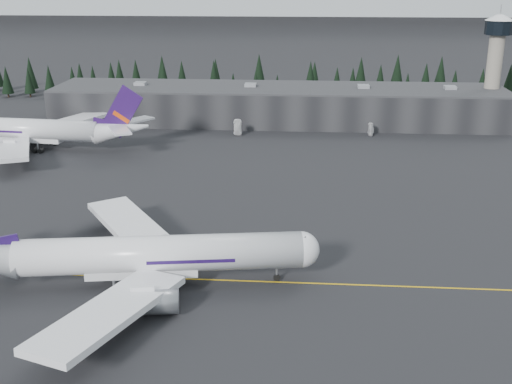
# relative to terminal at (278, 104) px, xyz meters

# --- Properties ---
(ground) EXTENTS (1400.00, 1400.00, 0.00)m
(ground) POSITION_rel_terminal_xyz_m (0.00, -125.00, -6.30)
(ground) COLOR black
(ground) RESTS_ON ground
(taxiline) EXTENTS (400.00, 0.40, 0.02)m
(taxiline) POSITION_rel_terminal_xyz_m (0.00, -127.00, -6.29)
(taxiline) COLOR gold
(taxiline) RESTS_ON ground
(terminal) EXTENTS (160.00, 30.00, 12.60)m
(terminal) POSITION_rel_terminal_xyz_m (0.00, 0.00, 0.00)
(terminal) COLOR black
(terminal) RESTS_ON ground
(control_tower) EXTENTS (10.00, 10.00, 37.70)m
(control_tower) POSITION_rel_terminal_xyz_m (75.00, 3.00, 17.11)
(control_tower) COLOR gray
(control_tower) RESTS_ON ground
(treeline) EXTENTS (360.00, 20.00, 15.00)m
(treeline) POSITION_rel_terminal_xyz_m (0.00, 37.00, 1.20)
(treeline) COLOR black
(treeline) RESTS_ON ground
(mountain_ridge) EXTENTS (4400.00, 900.00, 420.00)m
(mountain_ridge) POSITION_rel_terminal_xyz_m (0.00, 875.00, -6.30)
(mountain_ridge) COLOR white
(mountain_ridge) RESTS_ON ground
(jet_main) EXTENTS (67.75, 62.12, 20.01)m
(jet_main) POSITION_rel_terminal_xyz_m (-20.47, -130.25, -0.66)
(jet_main) COLOR white
(jet_main) RESTS_ON ground
(jet_parked) EXTENTS (69.32, 63.76, 20.38)m
(jet_parked) POSITION_rel_terminal_xyz_m (-70.89, -42.86, -0.55)
(jet_parked) COLOR silver
(jet_parked) RESTS_ON ground
(gse_vehicle_a) EXTENTS (3.06, 5.83, 1.56)m
(gse_vehicle_a) POSITION_rel_terminal_xyz_m (-12.40, -21.81, -5.52)
(gse_vehicle_a) COLOR white
(gse_vehicle_a) RESTS_ON ground
(gse_vehicle_b) EXTENTS (4.85, 4.04, 1.56)m
(gse_vehicle_b) POSITION_rel_terminal_xyz_m (31.61, -19.08, -5.52)
(gse_vehicle_b) COLOR silver
(gse_vehicle_b) RESTS_ON ground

